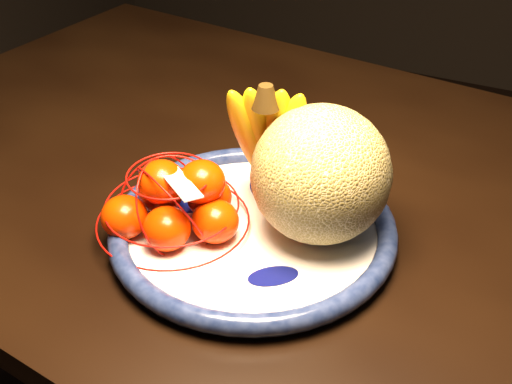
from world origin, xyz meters
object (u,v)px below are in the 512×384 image
at_px(mandarin_bag, 176,204).
at_px(banana_bunch, 268,133).
at_px(fruit_bowl, 253,228).
at_px(cantaloupe, 321,174).
at_px(dining_table, 293,223).

bearing_deg(mandarin_bag, banana_bunch, 55.91).
distance_m(banana_bunch, mandarin_bag, 0.16).
xyz_separation_m(fruit_bowl, banana_bunch, (-0.01, 0.08, 0.11)).
bearing_deg(cantaloupe, banana_bunch, 155.93).
relative_size(dining_table, fruit_bowl, 4.32).
bearing_deg(mandarin_bag, cantaloupe, 23.74).
bearing_deg(banana_bunch, fruit_bowl, -99.14).
xyz_separation_m(cantaloupe, mandarin_bag, (-0.17, -0.08, -0.05)).
distance_m(dining_table, mandarin_bag, 0.26).
distance_m(dining_table, cantaloupe, 0.24).
relative_size(cantaloupe, banana_bunch, 0.86).
relative_size(fruit_bowl, cantaloupe, 2.15).
height_order(cantaloupe, banana_bunch, banana_bunch).
height_order(dining_table, banana_bunch, banana_bunch).
bearing_deg(dining_table, banana_bunch, -90.44).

